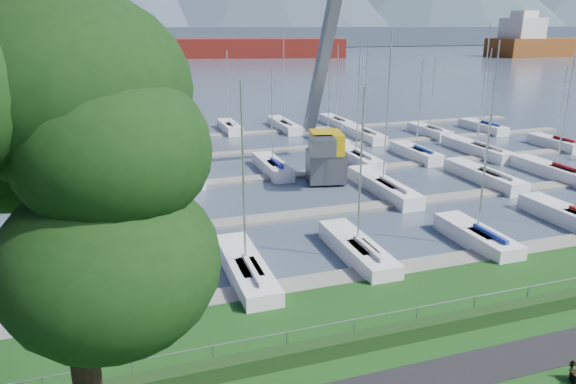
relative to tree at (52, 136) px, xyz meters
name	(u,v)px	position (x,y,z in m)	size (l,w,h in m)	color
path	(412,383)	(10.95, 2.09, -10.64)	(160.00, 2.00, 0.04)	black
water	(134,53)	(10.95, 265.09, -11.05)	(800.00, 540.00, 0.20)	#424F60
hedge	(380,338)	(10.95, 4.69, -10.30)	(80.00, 0.70, 0.70)	#1A3513
fence	(376,315)	(10.95, 5.09, -9.45)	(0.04, 0.04, 80.00)	gray
foothill	(128,37)	(10.95, 335.09, -4.65)	(900.00, 80.00, 12.00)	#3C4958
docks	(239,180)	(10.95, 31.09, -10.87)	(90.00, 41.60, 0.25)	slate
tree	(52,136)	(0.00, 0.00, 0.00)	(6.83, 8.64, 13.96)	black
crane	(326,116)	(18.60, 29.56, -5.33)	(4.94, 13.41, 22.35)	#53555A
cargo_ship_mid	(211,48)	(41.32, 215.61, -7.16)	(106.72, 43.27, 21.50)	maroon
cargo_ship_east	(560,46)	(195.41, 179.88, -6.90)	(80.71, 21.64, 21.50)	brown
sailboat_fleet	(208,113)	(9.01, 34.24, -5.21)	(75.62, 49.04, 13.68)	#2029A2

